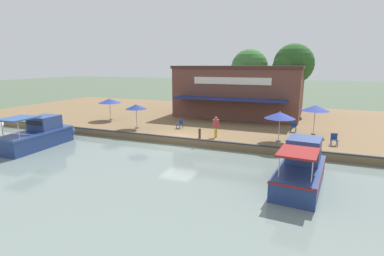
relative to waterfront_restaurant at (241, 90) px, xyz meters
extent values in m
plane|color=#4C5B47|center=(13.63, -1.74, -3.36)|extent=(220.00, 220.00, 0.00)
cube|color=brown|center=(2.63, -1.74, -3.06)|extent=(22.00, 56.00, 0.60)
cube|color=#2D2D33|center=(13.53, -1.74, -2.71)|extent=(0.20, 50.40, 0.10)
cube|color=brown|center=(-0.03, 0.00, -0.15)|extent=(9.46, 13.14, 5.22)
cube|color=#472A23|center=(-0.03, 0.00, 2.60)|extent=(9.65, 13.40, 0.30)
cube|color=navy|center=(5.60, 0.00, -0.46)|extent=(1.80, 11.17, 0.16)
cube|color=silver|center=(4.74, 0.00, 1.28)|extent=(0.08, 7.88, 0.70)
cylinder|color=#B7B7B7|center=(8.17, 7.96, -1.64)|extent=(0.06, 0.06, 2.25)
cylinder|color=#2D2D33|center=(8.17, 7.96, -2.73)|extent=(0.36, 0.36, 0.06)
cone|color=navy|center=(8.17, 7.96, -0.58)|extent=(2.23, 2.23, 0.44)
cone|color=white|center=(8.17, 7.96, -0.56)|extent=(1.38, 1.38, 0.36)
sphere|color=white|center=(8.17, 7.96, -0.35)|extent=(0.08, 0.08, 0.08)
cylinder|color=#B7B7B7|center=(11.52, -6.85, -1.75)|extent=(0.06, 0.06, 2.02)
cylinder|color=#2D2D33|center=(11.52, -6.85, -2.73)|extent=(0.36, 0.36, 0.06)
cone|color=navy|center=(11.52, -6.85, -0.80)|extent=(1.92, 1.92, 0.41)
cone|color=yellow|center=(11.52, -6.85, -0.78)|extent=(1.19, 1.19, 0.33)
sphere|color=yellow|center=(11.52, -6.85, -0.60)|extent=(0.08, 0.08, 0.08)
cylinder|color=#B7B7B7|center=(11.55, 5.55, -1.74)|extent=(0.06, 0.06, 2.05)
cylinder|color=#2D2D33|center=(11.55, 5.55, -2.73)|extent=(0.36, 0.36, 0.06)
cone|color=navy|center=(11.55, 5.55, -0.78)|extent=(2.24, 2.24, 0.48)
cone|color=white|center=(11.55, 5.55, -0.76)|extent=(1.39, 1.39, 0.38)
sphere|color=white|center=(11.55, 5.55, -0.54)|extent=(0.08, 0.08, 0.08)
cylinder|color=#B7B7B7|center=(9.00, -11.63, -1.73)|extent=(0.06, 0.06, 2.06)
cylinder|color=#2D2D33|center=(9.00, -11.63, -2.73)|extent=(0.36, 0.36, 0.06)
cone|color=navy|center=(9.00, -11.63, -0.77)|extent=(2.29, 2.29, 0.43)
cone|color=white|center=(9.00, -11.63, -0.75)|extent=(1.42, 1.42, 0.35)
sphere|color=white|center=(9.00, -11.63, -0.55)|extent=(0.08, 0.08, 0.08)
cube|color=navy|center=(10.35, -3.13, -2.55)|extent=(0.05, 0.05, 0.42)
cube|color=navy|center=(10.22, -3.50, -2.55)|extent=(0.05, 0.05, 0.42)
cube|color=navy|center=(9.97, -3.00, -2.55)|extent=(0.05, 0.05, 0.42)
cube|color=navy|center=(9.84, -3.38, -2.55)|extent=(0.05, 0.05, 0.42)
cube|color=navy|center=(10.10, -3.25, -2.34)|extent=(0.56, 0.56, 0.05)
cube|color=navy|center=(9.91, -3.19, -2.11)|extent=(0.18, 0.43, 0.40)
cube|color=navy|center=(7.99, 6.59, -2.55)|extent=(0.04, 0.04, 0.42)
cube|color=navy|center=(8.04, 6.20, -2.55)|extent=(0.04, 0.04, 0.42)
cube|color=navy|center=(7.59, 6.55, -2.55)|extent=(0.04, 0.04, 0.42)
cube|color=navy|center=(7.64, 6.15, -2.55)|extent=(0.04, 0.04, 0.42)
cube|color=navy|center=(7.81, 6.37, -2.34)|extent=(0.49, 0.49, 0.05)
cube|color=navy|center=(7.62, 6.35, -2.11)|extent=(0.09, 0.44, 0.40)
cube|color=navy|center=(11.48, 9.58, -2.55)|extent=(0.04, 0.04, 0.42)
cube|color=navy|center=(11.53, 9.18, -2.55)|extent=(0.04, 0.04, 0.42)
cube|color=navy|center=(11.08, 9.52, -2.55)|extent=(0.04, 0.04, 0.42)
cube|color=navy|center=(11.14, 9.13, -2.55)|extent=(0.04, 0.04, 0.42)
cube|color=navy|center=(11.31, 9.35, -2.34)|extent=(0.49, 0.49, 0.05)
cube|color=navy|center=(11.11, 9.33, -2.11)|extent=(0.10, 0.44, 0.40)
cylinder|color=gold|center=(12.24, 0.79, -2.36)|extent=(0.13, 0.13, 0.81)
cylinder|color=gold|center=(12.09, 0.85, -2.36)|extent=(0.13, 0.13, 0.81)
cylinder|color=#B23338|center=(12.16, 0.82, -1.64)|extent=(0.47, 0.47, 0.64)
sphere|color=#9E7051|center=(12.16, 0.82, -1.21)|extent=(0.22, 0.22, 0.22)
cube|color=navy|center=(18.31, -11.44, -2.67)|extent=(5.69, 2.45, 1.23)
ellipsoid|color=navy|center=(15.53, -11.59, -2.67)|extent=(2.08, 2.15, 1.23)
cube|color=#2D4C84|center=(18.31, -11.44, -2.13)|extent=(5.76, 2.50, 0.10)
cube|color=navy|center=(17.33, -11.49, -1.54)|extent=(2.04, 1.82, 1.03)
cube|color=black|center=(18.29, -11.44, -1.41)|extent=(0.14, 1.51, 0.36)
cube|color=#2D4C84|center=(19.63, -11.37, -0.83)|extent=(2.43, 1.95, 0.10)
cylinder|color=silver|center=(20.28, -10.58, -1.44)|extent=(0.05, 0.05, 1.22)
cylinder|color=silver|center=(20.36, -12.08, -1.44)|extent=(0.05, 0.05, 1.22)
cube|color=navy|center=(18.64, 7.40, -2.76)|extent=(5.46, 2.50, 1.05)
ellipsoid|color=navy|center=(16.01, 7.64, -2.76)|extent=(2.03, 2.10, 1.05)
cube|color=maroon|center=(18.64, 7.40, -2.31)|extent=(5.52, 2.55, 0.10)
cube|color=navy|center=(17.71, 7.48, -1.58)|extent=(1.92, 1.78, 1.30)
cube|color=black|center=(18.58, 7.41, -1.42)|extent=(0.19, 1.43, 0.46)
cube|color=maroon|center=(19.89, 7.29, -1.14)|extent=(2.33, 1.92, 0.10)
cylinder|color=silver|center=(20.60, 7.94, -1.68)|extent=(0.05, 0.05, 1.10)
cylinder|color=silver|center=(20.47, 6.52, -1.68)|extent=(0.05, 0.05, 1.10)
cylinder|color=#473323|center=(13.28, -0.12, -2.36)|extent=(0.18, 0.18, 0.80)
cylinder|color=#2D2D33|center=(13.28, -0.12, -1.94)|extent=(0.22, 0.22, 0.04)
cylinder|color=brown|center=(-3.35, 5.29, -0.77)|extent=(0.40, 0.40, 3.98)
sphere|color=#285623|center=(-3.35, 5.29, 2.96)|extent=(4.65, 4.65, 4.65)
sphere|color=#285623|center=(-2.42, 4.59, 2.49)|extent=(3.26, 3.26, 3.26)
cylinder|color=brown|center=(-2.87, 0.25, -0.95)|extent=(0.37, 0.37, 3.63)
sphere|color=#387033|center=(-2.87, 0.25, 2.52)|extent=(4.42, 4.42, 4.42)
sphere|color=#387033|center=(-1.99, -0.41, 2.08)|extent=(3.09, 3.09, 3.09)
camera|label=1|loc=(34.16, 7.74, 2.87)|focal=28.00mm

